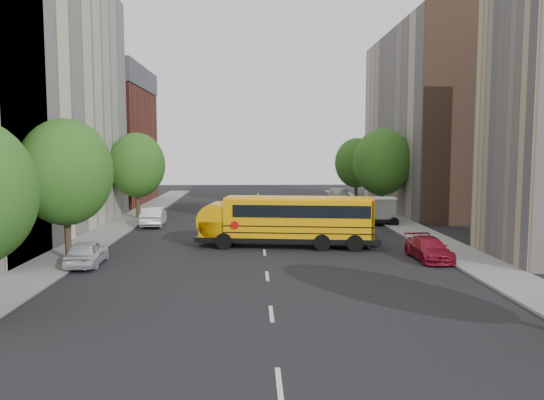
{
  "coord_description": "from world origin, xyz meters",
  "views": [
    {
      "loc": [
        -0.67,
        -33.55,
        6.2
      ],
      "look_at": [
        0.6,
        2.0,
        2.81
      ],
      "focal_mm": 35.0,
      "sensor_mm": 36.0,
      "label": 1
    }
  ],
  "objects": [
    {
      "name": "parked_car_1",
      "position": [
        -8.8,
        9.57,
        0.78
      ],
      "size": [
        1.96,
        4.82,
        1.56
      ],
      "primitive_type": "imported",
      "rotation": [
        0.0,
        0.0,
        3.21
      ],
      "color": "silver",
      "rests_on": "ground"
    },
    {
      "name": "street_tree_4",
      "position": [
        11.0,
        14.0,
        5.08
      ],
      "size": [
        5.25,
        5.25,
        8.1
      ],
      "color": "#38281C",
      "rests_on": "ground"
    },
    {
      "name": "parked_car_3",
      "position": [
        9.23,
        -4.42,
        0.63
      ],
      "size": [
        1.93,
        4.43,
        1.27
      ],
      "primitive_type": "imported",
      "rotation": [
        0.0,
        0.0,
        0.04
      ],
      "color": "maroon",
      "rests_on": "ground"
    },
    {
      "name": "parked_car_5",
      "position": [
        9.6,
        28.92,
        0.77
      ],
      "size": [
        1.99,
        4.8,
        1.54
      ],
      "primitive_type": "imported",
      "rotation": [
        0.0,
        0.0,
        0.08
      ],
      "color": "#A6A7A2",
      "rests_on": "ground"
    },
    {
      "name": "building_right_far",
      "position": [
        18.0,
        20.0,
        9.0
      ],
      "size": [
        10.0,
        22.0,
        18.0
      ],
      "primitive_type": "cube",
      "color": "tan",
      "rests_on": "ground"
    },
    {
      "name": "lane_markings",
      "position": [
        0.0,
        10.0,
        0.01
      ],
      "size": [
        0.15,
        64.0,
        0.01
      ],
      "primitive_type": "cube",
      "color": "silver",
      "rests_on": "ground"
    },
    {
      "name": "building_left_redbrick",
      "position": [
        -18.0,
        28.0,
        6.5
      ],
      "size": [
        10.0,
        15.0,
        13.0
      ],
      "primitive_type": "cube",
      "color": "maroon",
      "rests_on": "ground"
    },
    {
      "name": "building_right_sidewall",
      "position": [
        18.0,
        9.0,
        9.0
      ],
      "size": [
        10.1,
        0.3,
        18.0
      ],
      "primitive_type": "cube",
      "color": "brown",
      "rests_on": "ground"
    },
    {
      "name": "ground",
      "position": [
        0.0,
        0.0,
        0.0
      ],
      "size": [
        120.0,
        120.0,
        0.0
      ],
      "primitive_type": "plane",
      "color": "black",
      "rests_on": "ground"
    },
    {
      "name": "street_tree_1",
      "position": [
        -11.0,
        -4.0,
        4.95
      ],
      "size": [
        5.12,
        5.12,
        7.9
      ],
      "color": "#38281C",
      "rests_on": "ground"
    },
    {
      "name": "street_tree_2",
      "position": [
        -11.0,
        14.0,
        4.83
      ],
      "size": [
        4.99,
        4.99,
        7.71
      ],
      "color": "#38281C",
      "rests_on": "ground"
    },
    {
      "name": "street_tree_5",
      "position": [
        11.0,
        26.0,
        4.7
      ],
      "size": [
        4.86,
        4.86,
        7.51
      ],
      "color": "#38281C",
      "rests_on": "ground"
    },
    {
      "name": "school_bus",
      "position": [
        1.41,
        -0.1,
        1.83
      ],
      "size": [
        11.83,
        4.08,
        3.27
      ],
      "rotation": [
        0.0,
        0.0,
        -0.13
      ],
      "color": "black",
      "rests_on": "ground"
    },
    {
      "name": "sidewalk_left",
      "position": [
        -11.5,
        5.0,
        0.06
      ],
      "size": [
        3.0,
        80.0,
        0.12
      ],
      "primitive_type": "cube",
      "color": "slate",
      "rests_on": "ground"
    },
    {
      "name": "parked_car_0",
      "position": [
        -9.6,
        -5.26,
        0.7
      ],
      "size": [
        1.86,
        4.21,
        1.41
      ],
      "primitive_type": "imported",
      "rotation": [
        0.0,
        0.0,
        3.19
      ],
      "color": "silver",
      "rests_on": "ground"
    },
    {
      "name": "parked_car_4",
      "position": [
        9.6,
        10.7,
        0.66
      ],
      "size": [
        1.57,
        3.89,
        1.32
      ],
      "primitive_type": "imported",
      "rotation": [
        0.0,
        0.0,
        -0.0
      ],
      "color": "#36345C",
      "rests_on": "ground"
    },
    {
      "name": "building_left_cream",
      "position": [
        -18.0,
        6.0,
        10.0
      ],
      "size": [
        10.0,
        26.0,
        20.0
      ],
      "primitive_type": "cube",
      "color": "beige",
      "rests_on": "ground"
    },
    {
      "name": "safari_truck",
      "position": [
        8.4,
        9.48,
        1.2
      ],
      "size": [
        5.39,
        2.17,
        2.27
      ],
      "rotation": [
        0.0,
        0.0,
        -0.04
      ],
      "color": "black",
      "rests_on": "ground"
    },
    {
      "name": "sidewalk_right",
      "position": [
        11.5,
        5.0,
        0.06
      ],
      "size": [
        3.0,
        80.0,
        0.12
      ],
      "primitive_type": "cube",
      "color": "slate",
      "rests_on": "ground"
    }
  ]
}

